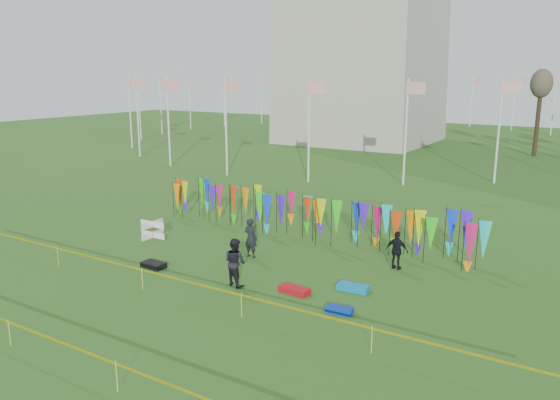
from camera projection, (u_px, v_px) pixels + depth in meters
The scene contains 13 objects.
ground at pixel (206, 285), 22.10m from camera, with size 160.00×160.00×0.00m, color #2C5518.
flagpole_ring at pixel (362, 109), 68.17m from camera, with size 57.40×56.16×8.00m.
banner_row at pixel (305, 212), 28.01m from camera, with size 18.64×0.64×2.27m.
caution_tape_near at pixel (172, 279), 20.61m from camera, with size 26.00×0.02×0.90m.
caution_tape_far at pixel (44, 337), 16.04m from camera, with size 26.00×0.02×0.90m.
box_kite at pixel (152, 230), 28.25m from camera, with size 0.82×0.82×0.91m.
person_left at pixel (251, 238), 25.21m from camera, with size 0.68×0.50×1.87m, color black.
person_mid at pixel (235, 262), 21.84m from camera, with size 0.95×0.59×1.96m, color black.
person_right at pixel (397, 250), 23.67m from camera, with size 1.00×0.57×1.71m, color black.
kite_bag_blue at pixel (339, 310), 19.48m from camera, with size 0.96×0.50×0.20m, color #0A2FB1.
kite_bag_red at pixel (294, 290), 21.25m from camera, with size 1.20×0.55×0.22m, color red.
kite_bag_black at pixel (154, 265), 24.01m from camera, with size 1.06×0.61×0.24m, color black.
kite_bag_teal at pixel (353, 287), 21.48m from camera, with size 1.22×0.58×0.23m, color #0D7DB6.
Camera 1 is at (13.41, -16.11, 8.34)m, focal length 35.00 mm.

